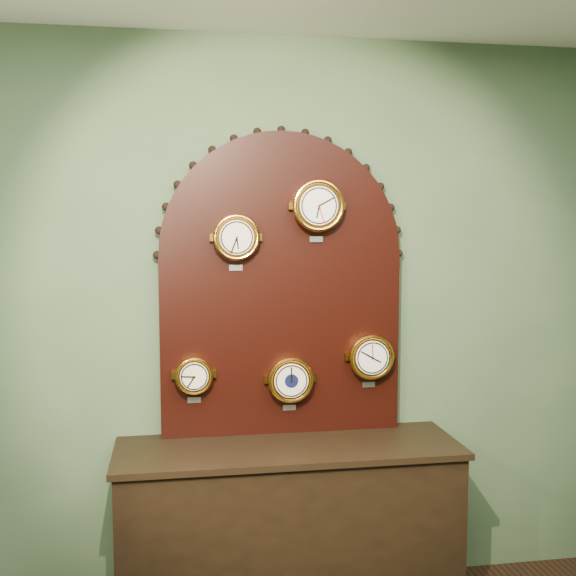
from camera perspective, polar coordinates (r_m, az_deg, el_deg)
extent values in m
plane|color=#456041|center=(3.51, -0.66, -2.55)|extent=(4.00, 0.00, 4.00)
cube|color=black|center=(3.54, 0.06, -19.42)|extent=(1.60, 0.50, 0.80)
cube|color=black|center=(3.48, -0.54, -4.61)|extent=(1.20, 0.06, 0.90)
cylinder|color=black|center=(3.43, -0.54, 2.80)|extent=(1.20, 0.06, 1.20)
cylinder|color=orange|center=(3.35, -4.29, 4.18)|extent=(0.21, 0.08, 0.21)
torus|color=orange|center=(3.31, -4.24, 4.17)|extent=(0.22, 0.02, 0.22)
cylinder|color=#EEE2CA|center=(3.31, -4.23, 4.16)|extent=(0.16, 0.01, 0.16)
cube|color=#B7B7BE|center=(3.38, -4.31, 1.67)|extent=(0.06, 0.01, 0.03)
cylinder|color=orange|center=(3.40, 2.43, 6.76)|extent=(0.24, 0.08, 0.24)
torus|color=orange|center=(3.37, 2.54, 6.77)|extent=(0.25, 0.02, 0.25)
cylinder|color=white|center=(3.37, 2.57, 6.78)|extent=(0.19, 0.01, 0.19)
cube|color=#B7B7BE|center=(3.43, 2.34, 4.03)|extent=(0.07, 0.01, 0.03)
cylinder|color=orange|center=(3.41, -7.74, -7.10)|extent=(0.17, 0.08, 0.17)
torus|color=orange|center=(3.38, -7.73, -7.21)|extent=(0.18, 0.02, 0.18)
cylinder|color=#EEE2CA|center=(3.37, -7.72, -7.24)|extent=(0.14, 0.01, 0.14)
cube|color=#B7B7BE|center=(3.47, -7.73, -9.11)|extent=(0.07, 0.01, 0.03)
cylinder|color=orange|center=(3.47, 0.17, -7.50)|extent=(0.21, 0.08, 0.21)
torus|color=orange|center=(3.43, 0.26, -7.61)|extent=(0.23, 0.02, 0.23)
cylinder|color=#EEE2CA|center=(3.43, 0.28, -7.64)|extent=(0.17, 0.01, 0.17)
cube|color=#B7B7BE|center=(3.53, 0.11, -9.80)|extent=(0.07, 0.01, 0.03)
cylinder|color=#0B1134|center=(3.43, 0.29, -7.65)|extent=(0.07, 0.00, 0.07)
cylinder|color=orange|center=(3.53, 6.78, -5.60)|extent=(0.21, 0.08, 0.21)
torus|color=orange|center=(3.50, 6.92, -5.69)|extent=(0.23, 0.02, 0.23)
cylinder|color=white|center=(3.50, 6.96, -5.72)|extent=(0.17, 0.01, 0.17)
cube|color=#B7B7BE|center=(3.59, 6.64, -7.89)|extent=(0.06, 0.01, 0.03)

